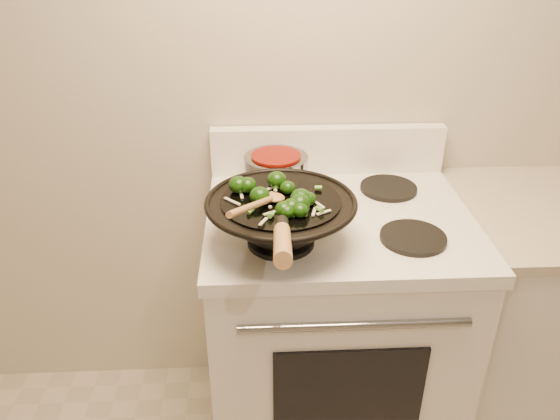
{
  "coord_description": "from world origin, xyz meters",
  "views": [
    {
      "loc": [
        -0.29,
        -0.22,
        1.71
      ],
      "look_at": [
        -0.23,
        1.01,
        1.03
      ],
      "focal_mm": 35.0,
      "sensor_mm": 36.0,
      "label": 1
    }
  ],
  "objects": [
    {
      "name": "stove",
      "position": [
        -0.05,
        1.17,
        0.47
      ],
      "size": [
        0.78,
        0.67,
        1.08
      ],
      "color": "white",
      "rests_on": "ground"
    },
    {
      "name": "wok",
      "position": [
        -0.23,
        1.01,
        1.0
      ],
      "size": [
        0.4,
        0.66,
        0.26
      ],
      "color": "black",
      "rests_on": "stove"
    },
    {
      "name": "stirfry",
      "position": [
        -0.23,
        1.01,
        1.07
      ],
      "size": [
        0.27,
        0.26,
        0.05
      ],
      "color": "black",
      "rests_on": "wok"
    },
    {
      "name": "saucepan",
      "position": [
        -0.23,
        1.32,
        0.99
      ],
      "size": [
        0.2,
        0.31,
        0.12
      ],
      "color": "gray",
      "rests_on": "stove"
    },
    {
      "name": "wooden_spoon",
      "position": [
        -0.28,
        0.95,
        1.09
      ],
      "size": [
        0.15,
        0.27,
        0.1
      ],
      "color": "#9F703E",
      "rests_on": "wok"
    }
  ]
}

